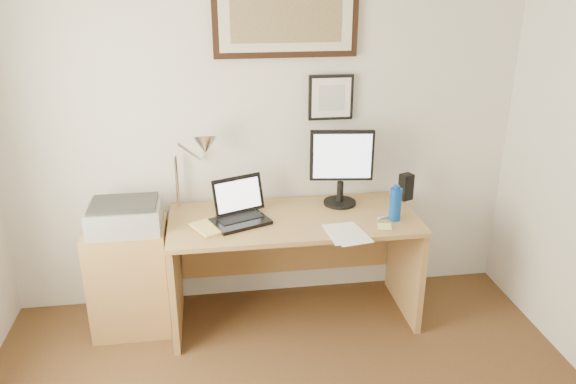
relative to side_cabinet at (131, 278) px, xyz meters
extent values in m
cube|color=silver|center=(0.92, 0.32, 0.89)|extent=(3.50, 0.02, 2.50)
cube|color=#A07643|center=(0.00, 0.00, 0.00)|extent=(0.50, 0.40, 0.73)
cylinder|color=#0C3E9F|center=(1.70, -0.17, 0.49)|extent=(0.07, 0.07, 0.21)
cylinder|color=#0C3E9F|center=(1.70, -0.17, 0.61)|extent=(0.04, 0.04, 0.02)
cube|color=black|center=(1.89, 0.15, 0.48)|extent=(0.10, 0.10, 0.18)
cube|color=white|center=(1.34, -0.33, 0.39)|extent=(0.23, 0.31, 0.00)
cube|color=white|center=(1.36, -0.35, 0.39)|extent=(0.25, 0.32, 0.00)
cube|color=#FFFC78|center=(1.60, -0.28, 0.39)|extent=(0.10, 0.10, 0.01)
cylinder|color=white|center=(1.67, -0.14, 0.39)|extent=(0.14, 0.06, 0.02)
imported|color=#F0D671|center=(0.45, -0.18, 0.39)|extent=(0.26, 0.28, 0.02)
cube|color=#A07643|center=(1.07, -0.05, 0.37)|extent=(1.60, 0.70, 0.03)
cube|color=#A07643|center=(0.29, -0.05, -0.01)|extent=(0.04, 0.65, 0.72)
cube|color=#A07643|center=(1.85, -0.05, -0.01)|extent=(0.04, 0.65, 0.72)
cube|color=#A07643|center=(1.07, 0.28, 0.09)|extent=(1.50, 0.03, 0.55)
cube|color=black|center=(0.72, -0.09, 0.40)|extent=(0.41, 0.35, 0.02)
cube|color=black|center=(0.72, -0.06, 0.41)|extent=(0.31, 0.23, 0.00)
cube|color=black|center=(0.72, 0.05, 0.52)|extent=(0.34, 0.20, 0.23)
cube|color=white|center=(0.72, 0.04, 0.53)|extent=(0.30, 0.16, 0.18)
cylinder|color=black|center=(1.42, 0.13, 0.40)|extent=(0.22, 0.22, 0.02)
cylinder|color=black|center=(1.42, 0.13, 0.48)|extent=(0.04, 0.04, 0.14)
cube|color=black|center=(1.42, 0.12, 0.74)|extent=(0.42, 0.09, 0.34)
cube|color=silver|center=(1.42, 0.10, 0.74)|extent=(0.38, 0.05, 0.30)
cube|color=#9E9EA0|center=(0.01, -0.02, 0.44)|extent=(0.44, 0.34, 0.16)
cube|color=#2F2F2F|center=(0.01, -0.02, 0.54)|extent=(0.40, 0.30, 0.02)
cylinder|color=silver|center=(0.33, 0.24, 0.56)|extent=(0.02, 0.02, 0.36)
cylinder|color=silver|center=(0.43, 0.18, 0.78)|extent=(0.15, 0.23, 0.19)
cone|color=silver|center=(0.53, 0.12, 0.84)|extent=(0.16, 0.18, 0.15)
cube|color=black|center=(1.07, 0.30, 1.58)|extent=(0.92, 0.03, 0.47)
cube|color=beige|center=(1.07, 0.28, 1.58)|extent=(0.84, 0.01, 0.39)
cube|color=brown|center=(1.07, 0.27, 1.58)|extent=(0.70, 0.00, 0.28)
cube|color=black|center=(1.37, 0.30, 1.08)|extent=(0.30, 0.02, 0.30)
cube|color=white|center=(1.37, 0.28, 1.08)|extent=(0.26, 0.00, 0.26)
cube|color=#B3B8BD|center=(1.37, 0.28, 1.08)|extent=(0.17, 0.00, 0.17)
camera|label=1|loc=(0.56, -3.31, 1.88)|focal=35.00mm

